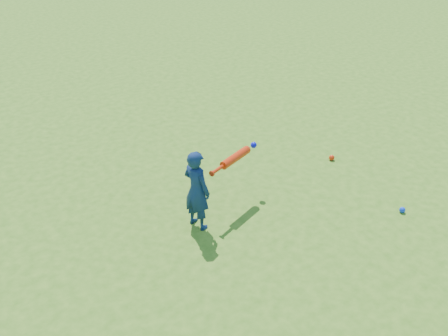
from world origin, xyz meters
The scene contains 5 objects.
ground centered at (0.00, 0.00, 0.00)m, with size 80.00×80.00×0.00m, color #3E701A.
child centered at (0.59, -0.24, 0.48)m, with size 0.35×0.23×0.97m, color #11254F.
ground_ball_red centered at (2.91, 0.04, 0.04)m, with size 0.08×0.08×0.08m, color red.
ground_ball_blue centered at (2.76, -1.34, 0.04)m, with size 0.07×0.07×0.07m, color #0D38E5.
bat_swing centered at (1.25, -0.05, 0.62)m, with size 0.84×0.36×0.10m.
Camera 1 is at (-1.62, -4.25, 3.51)m, focal length 40.00 mm.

